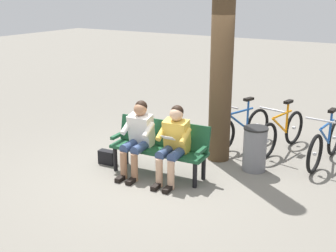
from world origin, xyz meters
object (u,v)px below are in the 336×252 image
Objects in this scene: handbag at (107,157)px; bicycle_black at (281,132)px; litter_bin at (255,149)px; person_companion at (138,135)px; bench at (161,144)px; bicycle_green at (241,129)px; person_reading at (174,141)px; tree_trunk at (222,49)px; bicycle_red at (325,144)px.

bicycle_black reaches higher than handbag.
person_companion is at bearing 34.86° from litter_bin.
litter_bin is at bearing -148.58° from bench.
litter_bin is at bearing 51.80° from bicycle_green.
bench reaches higher than handbag.
person_reading reaches higher than bench.
litter_bin is (-2.26, -1.06, 0.25)m from handbag.
tree_trunk reaches higher than bicycle_green.
bicycle_red is at bearing 107.21° from bicycle_green.
bicycle_red is 1.04× the size of bicycle_green.
bench is 1.01× the size of bicycle_green.
bench is 1.36× the size of person_reading.
tree_trunk reaches higher than bicycle_black.
bicycle_green is at bearing -119.37° from person_companion.
tree_trunk is (-0.85, -1.25, 1.29)m from person_companion.
tree_trunk is 1.77m from bicycle_green.
bench is at bearing -152.98° from person_companion.
bicycle_red and bicycle_green have the same top height.
tree_trunk reaches higher than person_reading.
tree_trunk reaches higher than litter_bin.
handbag is at bearing -52.41° from bicycle_red.
person_reading is at bearing 179.95° from person_companion.
handbag is 3.22m from bicycle_black.
person_reading and person_companion have the same top height.
bench is at bearing 35.68° from litter_bin.
person_reading is at bearing 48.28° from litter_bin.
person_reading is at bearing 80.03° from tree_trunk.
litter_bin is 0.46× the size of bicycle_green.
bicycle_red is at bearing -148.24° from handbag.
person_reading is 0.72× the size of bicycle_black.
bench is 0.42× the size of tree_trunk.
person_companion is (0.31, 0.19, 0.16)m from bench.
litter_bin reaches higher than handbag.
person_companion is 0.31× the size of tree_trunk.
person_companion is at bearing -0.05° from person_reading.
bench reaches higher than litter_bin.
person_reading reaches higher than handbag.
litter_bin is 1.30m from bicycle_red.
bicycle_red reaches higher than litter_bin.
handbag is at bearing -36.11° from bicycle_black.
bicycle_black is at bearing -137.24° from handbag.
handbag is at bearing 4.60° from bench.
bicycle_red is 1.01× the size of bicycle_black.
handbag is at bearing -3.62° from person_reading.
person_companion is at bearing 177.31° from handbag.
person_reading is 1.43m from litter_bin.
tree_trunk is at bearing 10.61° from bicycle_green.
person_companion is 2.26m from bicycle_green.
tree_trunk is 2.42m from bicycle_red.
person_companion reaches higher than litter_bin.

